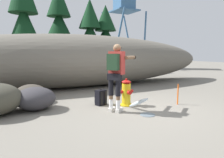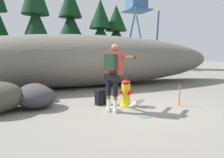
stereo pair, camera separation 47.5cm
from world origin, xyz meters
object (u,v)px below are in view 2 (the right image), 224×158
Objects in this scene: watchtower at (137,2)px; boulder_small at (36,97)px; fire_hydrant at (126,93)px; spare_backpack at (101,97)px; boulder_large at (34,92)px; survey_stake at (179,95)px; utility_worker at (114,69)px.

boulder_small is at bearing -129.36° from watchtower.
spare_backpack is (-0.63, 0.39, -0.14)m from fire_hydrant.
watchtower is (7.13, 12.31, 5.91)m from fire_hydrant.
boulder_large is at bearing 145.99° from fire_hydrant.
watchtower is at bearing 48.30° from boulder_large.
spare_backpack is 2.25m from survey_stake.
utility_worker is 1.65× the size of boulder_small.
boulder_small is (0.03, -0.89, 0.03)m from boulder_large.
boulder_small reaches higher than spare_backpack.
boulder_large is 0.89m from boulder_small.
fire_hydrant is 2.90m from boulder_large.
boulder_small reaches higher than survey_stake.
boulder_large is 4.39m from survey_stake.
survey_stake is at bearing -30.06° from boulder_large.
fire_hydrant is at bearing -34.01° from boulder_large.
utility_worker is 2.29m from boulder_small.
survey_stake is (1.93, -0.21, -0.79)m from utility_worker.
fire_hydrant is 0.45× the size of utility_worker.
fire_hydrant is 0.85× the size of boulder_large.
spare_backpack is at bearing 154.50° from survey_stake.
survey_stake is (-5.73, -12.89, -5.96)m from watchtower.
fire_hydrant is 1.66× the size of spare_backpack.
fire_hydrant is 0.09× the size of watchtower.
watchtower reaches higher than boulder_large.
utility_worker reaches higher than survey_stake.
boulder_small is at bearing 160.83° from survey_stake.
watchtower is (9.53, 10.69, 5.99)m from boulder_large.
utility_worker is at bearing -30.78° from boulder_small.
boulder_large is 15.52m from watchtower.
fire_hydrant is at bearing -140.52° from spare_backpack.
fire_hydrant is 0.97m from utility_worker.
utility_worker is 3.66× the size of spare_backpack.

